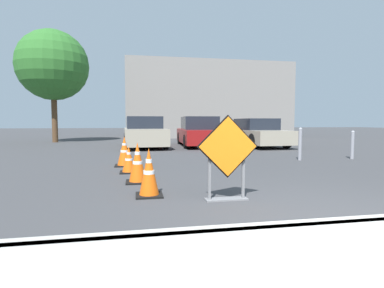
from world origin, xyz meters
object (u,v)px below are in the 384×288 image
(traffic_cone_second, at_px, (138,163))
(parked_car_nearest, at_px, (144,133))
(traffic_cone_third, at_px, (129,160))
(traffic_cone_fourth, at_px, (124,152))
(bollard_nearest, at_px, (300,143))
(traffic_cone_nearest, at_px, (149,173))
(parked_car_third, at_px, (256,133))
(parked_car_second, at_px, (199,133))
(bollard_second, at_px, (352,144))
(road_closed_sign, at_px, (227,155))

(traffic_cone_second, relative_size, parked_car_nearest, 0.18)
(parked_car_nearest, bearing_deg, traffic_cone_third, 83.19)
(traffic_cone_second, distance_m, traffic_cone_fourth, 2.37)
(bollard_nearest, bearing_deg, traffic_cone_nearest, -142.54)
(bollard_nearest, bearing_deg, parked_car_third, 81.28)
(parked_car_second, distance_m, bollard_second, 7.20)
(traffic_cone_fourth, height_order, parked_car_second, parked_car_second)
(traffic_cone_nearest, height_order, parked_car_third, parked_car_third)
(traffic_cone_third, distance_m, parked_car_nearest, 7.35)
(traffic_cone_nearest, distance_m, traffic_cone_second, 1.15)
(parked_car_nearest, relative_size, parked_car_third, 0.98)
(road_closed_sign, bearing_deg, parked_car_second, 80.30)
(parked_car_nearest, xyz_separation_m, bollard_second, (6.51, -5.94, -0.18))
(traffic_cone_third, xyz_separation_m, parked_car_third, (6.05, 6.82, 0.33))
(bollard_nearest, bearing_deg, traffic_cone_third, -165.20)
(traffic_cone_second, bearing_deg, bollard_nearest, 27.17)
(parked_car_nearest, bearing_deg, road_closed_sign, 93.04)
(parked_car_second, xyz_separation_m, bollard_nearest, (1.91, -6.14, -0.13))
(road_closed_sign, xyz_separation_m, traffic_cone_fourth, (-1.68, 3.98, -0.31))
(parked_car_nearest, bearing_deg, parked_car_third, 172.36)
(road_closed_sign, bearing_deg, bollard_nearest, 48.84)
(bollard_nearest, distance_m, bollard_second, 1.85)
(parked_car_nearest, xyz_separation_m, parked_car_second, (2.75, 0.20, -0.00))
(traffic_cone_third, height_order, parked_car_nearest, parked_car_nearest)
(traffic_cone_second, relative_size, traffic_cone_fourth, 0.99)
(road_closed_sign, xyz_separation_m, bollard_nearest, (3.68, 4.21, -0.16))
(parked_car_nearest, relative_size, bollard_second, 4.91)
(traffic_cone_nearest, bearing_deg, traffic_cone_second, 98.74)
(traffic_cone_second, distance_m, traffic_cone_third, 1.22)
(parked_car_second, height_order, parked_car_third, parked_car_second)
(traffic_cone_nearest, bearing_deg, parked_car_nearest, 88.92)
(bollard_second, bearing_deg, parked_car_third, 100.61)
(traffic_cone_fourth, distance_m, bollard_second, 7.22)
(parked_car_nearest, distance_m, bollard_nearest, 7.55)
(traffic_cone_third, height_order, bollard_second, bollard_second)
(traffic_cone_nearest, xyz_separation_m, traffic_cone_second, (-0.17, 1.14, 0.01))
(road_closed_sign, relative_size, traffic_cone_third, 2.08)
(traffic_cone_third, relative_size, parked_car_nearest, 0.14)
(traffic_cone_fourth, bearing_deg, traffic_cone_nearest, -81.60)
(traffic_cone_fourth, bearing_deg, parked_car_nearest, 83.56)
(traffic_cone_second, distance_m, parked_car_nearest, 8.53)
(parked_car_second, xyz_separation_m, parked_car_third, (2.75, -0.70, -0.03))
(traffic_cone_second, height_order, bollard_second, bollard_second)
(traffic_cone_second, xyz_separation_m, parked_car_nearest, (0.36, 8.51, 0.28))
(traffic_cone_second, bearing_deg, road_closed_sign, -50.72)
(traffic_cone_third, xyz_separation_m, traffic_cone_fourth, (-0.14, 1.15, 0.09))
(traffic_cone_fourth, bearing_deg, bollard_nearest, 2.48)
(parked_car_nearest, bearing_deg, traffic_cone_nearest, 86.44)
(parked_car_second, distance_m, bollard_nearest, 6.43)
(parked_car_second, bearing_deg, parked_car_third, 168.09)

